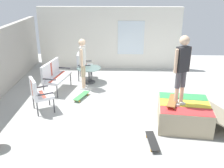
# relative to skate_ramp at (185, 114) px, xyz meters

# --- Properties ---
(ground_plane) EXTENTS (12.00, 12.00, 0.10)m
(ground_plane) POSITION_rel_skate_ramp_xyz_m (1.02, 1.68, -0.36)
(ground_plane) COLOR #A8A8A3
(house_facade) EXTENTS (0.23, 6.00, 2.60)m
(house_facade) POSITION_rel_skate_ramp_xyz_m (4.82, 2.16, 0.99)
(house_facade) COLOR white
(house_facade) RESTS_ON ground_plane
(skate_ramp) EXTENTS (1.53, 2.25, 0.62)m
(skate_ramp) POSITION_rel_skate_ramp_xyz_m (0.00, 0.00, 0.00)
(skate_ramp) COLOR tan
(skate_ramp) RESTS_ON ground_plane
(patio_bench) EXTENTS (1.33, 0.78, 1.02)m
(patio_bench) POSITION_rel_skate_ramp_xyz_m (2.17, 3.96, 0.31)
(patio_bench) COLOR #38383D
(patio_bench) RESTS_ON ground_plane
(patio_chair_near_house) EXTENTS (0.65, 0.58, 1.02)m
(patio_chair_near_house) POSITION_rel_skate_ramp_xyz_m (3.35, 3.17, 0.30)
(patio_chair_near_house) COLOR #38383D
(patio_chair_near_house) RESTS_ON ground_plane
(patio_chair_by_wall) EXTENTS (0.81, 0.78, 1.02)m
(patio_chair_by_wall) POSITION_rel_skate_ramp_xyz_m (0.60, 4.02, 0.30)
(patio_chair_by_wall) COLOR #38383D
(patio_chair_by_wall) RESTS_ON ground_plane
(patio_table) EXTENTS (0.90, 0.90, 0.57)m
(patio_table) POSITION_rel_skate_ramp_xyz_m (2.99, 2.87, 0.09)
(patio_table) COLOR #38383D
(patio_table) RESTS_ON ground_plane
(person_watching) EXTENTS (0.48, 0.24, 1.77)m
(person_watching) POSITION_rel_skate_ramp_xyz_m (2.40, 2.99, 0.74)
(person_watching) COLOR silver
(person_watching) RESTS_ON ground_plane
(person_skater) EXTENTS (0.35, 0.43, 1.76)m
(person_skater) POSITION_rel_skate_ramp_xyz_m (-0.04, 0.22, 1.34)
(person_skater) COLOR silver
(person_skater) RESTS_ON skate_ramp
(skateboard_by_bench) EXTENTS (0.82, 0.47, 0.10)m
(skateboard_by_bench) POSITION_rel_skate_ramp_xyz_m (1.55, 2.95, -0.22)
(skateboard_by_bench) COLOR #3F8C4C
(skateboard_by_bench) RESTS_ON ground_plane
(skateboard_spare) EXTENTS (0.81, 0.27, 0.10)m
(skateboard_spare) POSITION_rel_skate_ramp_xyz_m (-0.92, 0.93, -0.22)
(skateboard_spare) COLOR black
(skateboard_spare) RESTS_ON ground_plane
(skateboard_on_ramp) EXTENTS (0.82, 0.43, 0.10)m
(skateboard_on_ramp) POSITION_rel_skate_ramp_xyz_m (-0.03, 0.36, 0.40)
(skateboard_on_ramp) COLOR brown
(skateboard_on_ramp) RESTS_ON skate_ramp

